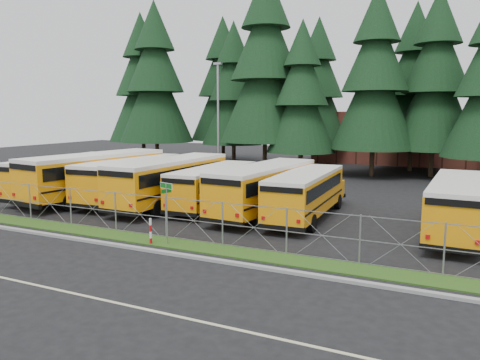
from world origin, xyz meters
name	(u,v)px	position (x,y,z in m)	size (l,w,h in m)	color
ground	(196,236)	(0.00, 0.00, 0.00)	(120.00, 120.00, 0.00)	black
curb	(158,251)	(0.00, -3.10, 0.06)	(50.00, 0.25, 0.12)	gray
grass_verge	(176,244)	(0.00, -1.70, 0.03)	(50.00, 1.40, 0.06)	#254D16
road_lane_line	(70,292)	(0.00, -8.00, 0.01)	(50.00, 0.12, 0.01)	beige
chainlink_fence	(184,220)	(0.00, -1.00, 1.00)	(44.00, 0.10, 2.00)	#95989D
brick_building	(414,137)	(6.00, 40.00, 3.00)	(22.00, 10.00, 6.00)	brown
bus_0	(68,177)	(-13.50, 5.24, 1.41)	(2.55, 10.79, 2.83)	#FF9708
bus_1	(101,177)	(-10.59, 5.25, 1.59)	(2.86, 12.10, 3.17)	#FF9708
bus_2	(133,180)	(-8.48, 6.02, 1.42)	(2.56, 10.85, 2.84)	#FF9708
bus_3	(174,182)	(-5.05, 5.77, 1.51)	(2.71, 11.49, 3.01)	#FF9708
bus_4	(216,187)	(-2.36, 6.44, 1.28)	(2.31, 9.80, 2.57)	#FF9708
bus_5	(267,189)	(1.23, 6.04, 1.44)	(2.60, 11.02, 2.89)	#FF9708
bus_6	(307,195)	(3.70, 5.94, 1.32)	(2.38, 10.09, 2.65)	#FF9708
bus_east	(458,207)	(11.34, 5.64, 1.36)	(2.45, 10.40, 2.73)	#FF9708
street_sign	(166,200)	(-0.34, -1.88, 2.03)	(0.81, 0.53, 2.81)	#95989D
striped_bollard	(151,232)	(-1.01, -2.20, 0.60)	(0.11, 0.11, 1.20)	#B20C0C
light_standard	(218,117)	(-8.13, 17.46, 5.50)	(0.70, 0.35, 10.14)	#95989D
conifer_0	(142,88)	(-23.04, 26.40, 8.68)	(7.85, 7.85, 17.35)	black
conifer_1	(156,84)	(-19.77, 24.55, 9.00)	(8.14, 8.14, 18.00)	black
conifer_2	(234,94)	(-12.28, 28.89, 7.97)	(7.21, 7.21, 15.94)	black
conifer_3	(265,71)	(-6.93, 25.22, 10.03)	(9.07, 9.07, 20.07)	black
conifer_4	(302,98)	(-2.66, 23.89, 7.24)	(6.54, 6.54, 14.47)	black
conifer_5	(375,82)	(3.76, 25.46, 8.61)	(7.79, 7.79, 17.22)	black
conifer_6	(436,84)	(8.74, 27.41, 8.46)	(7.66, 7.66, 16.93)	black
conifer_10	(223,89)	(-15.50, 32.44, 8.67)	(7.84, 7.84, 17.33)	black
conifer_11	(318,91)	(-4.49, 35.45, 8.44)	(7.63, 7.63, 16.88)	black
conifer_12	(414,88)	(6.52, 31.36, 8.34)	(7.55, 7.55, 16.69)	black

